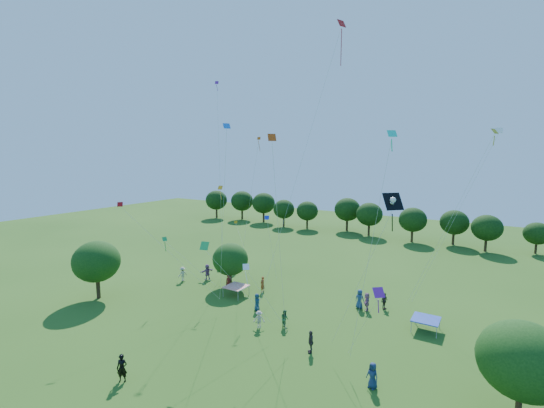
{
  "coord_description": "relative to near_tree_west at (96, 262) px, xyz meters",
  "views": [
    {
      "loc": [
        15.92,
        -11.94,
        15.09
      ],
      "look_at": [
        0.0,
        14.0,
        11.0
      ],
      "focal_mm": 24.0,
      "sensor_mm": 36.0,
      "label": 1
    }
  ],
  "objects": [
    {
      "name": "small_kite_1",
      "position": [
        4.58,
        18.64,
        0.68
      ],
      "size": [
        4.84,
        3.66,
        4.43
      ],
      "color": "orange"
    },
    {
      "name": "small_kite_12",
      "position": [
        15.11,
        2.9,
        9.91
      ],
      "size": [
        2.77,
        1.91,
        16.46
      ],
      "color": "blue"
    },
    {
      "name": "crowd_person_11",
      "position": [
        5.97,
        10.48,
        -3.05
      ],
      "size": [
        1.2,
        1.9,
        1.92
      ],
      "primitive_type": "imported",
      "rotation": [
        0.0,
        0.0,
        4.37
      ],
      "color": "#8A538E",
      "rests_on": "ground"
    },
    {
      "name": "tent_red_stripe",
      "position": [
        12.11,
        8.17,
        -2.97
      ],
      "size": [
        2.2,
        2.2,
        1.1
      ],
      "color": "#F8361D",
      "rests_on": "ground"
    },
    {
      "name": "treeline",
      "position": [
        17.46,
        45.48,
        0.08
      ],
      "size": [
        88.01,
        8.77,
        6.77
      ],
      "color": "#422B19",
      "rests_on": "ground"
    },
    {
      "name": "small_kite_13",
      "position": [
        29.47,
        -0.69,
        2.37
      ],
      "size": [
        2.91,
        2.54,
        5.93
      ],
      "color": "purple"
    },
    {
      "name": "small_kite_4",
      "position": [
        14.13,
        11.57,
        3.06
      ],
      "size": [
        1.19,
        0.82,
        7.18
      ],
      "color": "#162ADC"
    },
    {
      "name": "crowd_person_13",
      "position": [
        10.19,
        9.26,
        -3.17
      ],
      "size": [
        0.73,
        0.71,
        1.67
      ],
      "primitive_type": "imported",
      "rotation": [
        0.0,
        0.0,
        0.72
      ],
      "color": "maroon",
      "rests_on": "ground"
    },
    {
      "name": "crowd_person_7",
      "position": [
        6.59,
        15.42,
        -3.19
      ],
      "size": [
        0.48,
        0.66,
        1.64
      ],
      "primitive_type": "imported",
      "rotation": [
        0.0,
        0.0,
        4.57
      ],
      "color": "maroon",
      "rests_on": "ground"
    },
    {
      "name": "crowd_person_6",
      "position": [
        29.21,
        0.25,
        -3.14
      ],
      "size": [
        0.96,
        0.73,
        1.73
      ],
      "primitive_type": "imported",
      "rotation": [
        0.0,
        0.0,
        5.93
      ],
      "color": "navy",
      "rests_on": "ground"
    },
    {
      "name": "crowd_person_12",
      "position": [
        16.09,
        6.28,
        -3.17
      ],
      "size": [
        0.68,
        0.92,
        1.68
      ],
      "primitive_type": "imported",
      "rotation": [
        0.0,
        0.0,
        1.88
      ],
      "color": "navy",
      "rests_on": "ground"
    },
    {
      "name": "small_kite_2",
      "position": [
        33.58,
        12.83,
        9.56
      ],
      "size": [
        6.26,
        0.67,
        15.93
      ],
      "color": "gold"
    },
    {
      "name": "small_kite_10",
      "position": [
        8.44,
        10.3,
        5.64
      ],
      "size": [
        0.84,
        1.06,
        10.35
      ],
      "color": "orange"
    },
    {
      "name": "small_kite_5",
      "position": [
        6.36,
        12.64,
        12.56
      ],
      "size": [
        0.66,
        0.39,
        22.52
      ],
      "color": "#751890"
    },
    {
      "name": "near_tree_east",
      "position": [
        37.18,
        1.74,
        -0.35
      ],
      "size": [
        4.81,
        4.81,
        5.83
      ],
      "color": "#422B19",
      "rests_on": "ground"
    },
    {
      "name": "near_tree_north",
      "position": [
        9.82,
        10.14,
        -0.77
      ],
      "size": [
        4.1,
        4.1,
        5.08
      ],
      "color": "#422B19",
      "rests_on": "ground"
    },
    {
      "name": "crowd_person_1",
      "position": [
        13.94,
        10.58,
        -3.12
      ],
      "size": [
        0.47,
        0.69,
        1.77
      ],
      "primitive_type": "imported",
      "rotation": [
        0.0,
        0.0,
        4.64
      ],
      "color": "#9E3C1C",
      "rests_on": "ground"
    },
    {
      "name": "near_tree_west",
      "position": [
        0.0,
        0.0,
        0.0
      ],
      "size": [
        4.8,
        4.8,
        6.18
      ],
      "color": "#422B19",
      "rests_on": "ground"
    },
    {
      "name": "crowd_person_3",
      "position": [
        18.3,
        3.32,
        -3.23
      ],
      "size": [
        1.11,
        0.89,
        1.56
      ],
      "primitive_type": "imported",
      "rotation": [
        0.0,
        0.0,
        0.5
      ],
      "color": "#BAA395",
      "rests_on": "ground"
    },
    {
      "name": "small_kite_3",
      "position": [
        16.46,
        -0.58,
        3.27
      ],
      "size": [
        4.5,
        3.64,
        7.04
      ],
      "color": "green"
    },
    {
      "name": "crowd_person_2",
      "position": [
        4.46,
        14.89,
        -3.11
      ],
      "size": [
        0.93,
        0.55,
        1.81
      ],
      "primitive_type": "imported",
      "rotation": [
        0.0,
        0.0,
        3.22
      ],
      "color": "#25572D",
      "rests_on": "ground"
    },
    {
      "name": "crowd_person_0",
      "position": [
        24.52,
        12.0,
        -3.05
      ],
      "size": [
        1.0,
        0.62,
        1.91
      ],
      "primitive_type": "imported",
      "rotation": [
        0.0,
        0.0,
        3.02
      ],
      "color": "navy",
      "rests_on": "ground"
    },
    {
      "name": "small_kite_14",
      "position": [
        20.43,
        -0.74,
        2.09
      ],
      "size": [
        2.41,
        3.03,
        5.94
      ],
      "color": "white"
    },
    {
      "name": "tent_blue",
      "position": [
        30.89,
        10.43,
        -2.97
      ],
      "size": [
        2.2,
        2.2,
        1.1
      ],
      "color": "#1939A2",
      "rests_on": "ground"
    },
    {
      "name": "small_kite_8",
      "position": [
        22.38,
        -0.68,
        8.81
      ],
      "size": [
        0.78,
        3.17,
        15.2
      ],
      "color": "#D3400C"
    },
    {
      "name": "small_kite_0",
      "position": [
        7.82,
        0.08,
        4.36
      ],
      "size": [
        7.44,
        5.52,
        9.55
      ],
      "color": "red"
    },
    {
      "name": "crowd_person_14",
      "position": [
        20.16,
        4.63,
        -3.21
      ],
      "size": [
        0.9,
        0.74,
        1.6
      ],
      "primitive_type": "imported",
      "rotation": [
        0.0,
        0.0,
        2.66
      ],
      "color": "#265A31",
      "rests_on": "ground"
    },
    {
      "name": "crowd_person_5",
      "position": [
        25.26,
        11.94,
        -3.13
      ],
      "size": [
        0.98,
        1.74,
        1.76
      ],
      "primitive_type": "imported",
      "rotation": [
        0.0,
        0.0,
        4.97
      ],
      "color": "#AA638B",
      "rests_on": "ground"
    },
    {
      "name": "crowd_person_8",
      "position": [
        7.35,
        14.06,
        -3.12
      ],
      "size": [
        0.77,
        0.99,
        1.77
      ],
      "primitive_type": "imported",
      "rotation": [
        0.0,
        0.0,
        5.11
      ],
      "color": "#214D21",
      "rests_on": "ground"
    },
    {
      "name": "small_kite_6",
      "position": [
        33.73,
        14.78,
        9.38
      ],
      "size": [
        6.25,
        2.34,
        16.14
      ],
      "color": "white"
    },
    {
      "name": "small_kite_9",
      "position": [
        10.29,
        14.37,
        8.72
      ],
      "size": [
        1.91,
        2.0,
        15.97
      ],
      "color": "#D64E0B"
    },
    {
      "name": "crowd_person_9",
      "position": [
        3.75,
        8.53,
        -3.14
      ],
      "size": [
        0.78,
        1.23,
        1.75
      ],
      "primitive_type": "imported",
      "rotation": [
        0.0,
        0.0,
        4.46
      ],
      "color": "#B6AB92",
      "rests_on": "ground"
    },
    {
      "name": "crowd_person_10",
      "position": [
        26.66,
        13.06,
        -3.17
      ],
      "size": [
        0.75,
        1.07,
        1.67
      ],
      "primitive_type": "imported",
      "rotation": [
        0.0,
        0.0,
        1.23
      ],
      "color": "#3A332E",
      "rests_on": "ground"
    },
    {
      "name": "small_kite_7",
      "position": [
        29.11,
        1.23,
        9.22
      ],
      "size": [
        2.46,
        0.62,
        15.33
      ],
      "color": "#0DD1A9"
    },
    {
      "name": "pirate_kite",
      "position": [
        29.72,
        1.23,
        8.06
      ],
      "size": [
        4.83,
        1.57,
        11.45
      ],
      "color": "black"
    },
    {
      "name": "crowd_person_4",
      "position": [
        23.92,
        2.03,
        -3.12
      ],
      "size": [
        0.93,
        1.14,
        1.78
      ],
      "primitive_type": "imported",
      "rotation": [
        0.0,
        0.0,
        5.24
      ],
      "color": "#403533",
      "rests_on": "ground"
    },
    {
      "name": "small_kite_11",
      "position": [
        7.25,
        3.9,
        1.6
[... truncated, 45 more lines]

